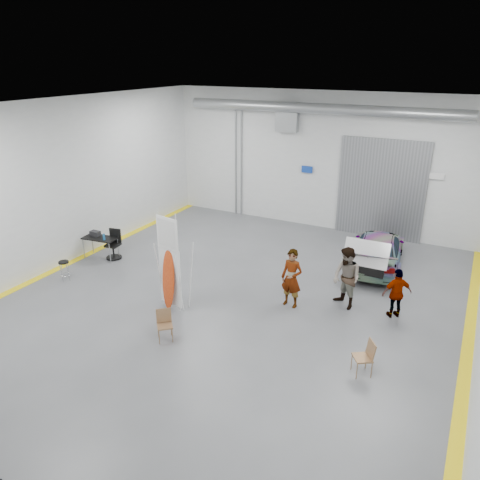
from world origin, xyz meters
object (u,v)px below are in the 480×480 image
at_px(person_a, 292,278).
at_px(folding_chair_far, 362,364).
at_px(sedan_car, 378,249).
at_px(work_table, 99,237).
at_px(person_c, 397,293).
at_px(shop_stool, 65,271).
at_px(folding_chair_near, 165,331).
at_px(person_b, 347,278).
at_px(surfboard_display, 170,271).
at_px(office_chair, 114,246).

bearing_deg(person_a, folding_chair_far, -32.92).
distance_m(sedan_car, work_table, 10.57).
xyz_separation_m(sedan_car, person_c, (1.30, -3.53, 0.14)).
bearing_deg(sedan_car, person_a, 61.06).
bearing_deg(person_c, shop_stool, -21.59).
distance_m(folding_chair_near, folding_chair_far, 5.24).
xyz_separation_m(person_b, folding_chair_near, (-3.85, -4.09, -0.71)).
xyz_separation_m(sedan_car, person_a, (-1.71, -4.35, 0.31)).
xyz_separation_m(person_b, surfboard_display, (-4.71, -2.57, 0.29)).
xyz_separation_m(person_c, folding_chair_far, (-0.20, -3.18, -0.50)).
bearing_deg(sedan_car, folding_chair_near, 54.85).
relative_size(folding_chair_far, office_chair, 0.80).
distance_m(person_b, shop_stool, 9.53).
bearing_deg(folding_chair_far, person_b, 168.53).
relative_size(sedan_car, person_c, 2.81).
xyz_separation_m(folding_chair_near, office_chair, (-5.09, 3.71, 0.22)).
distance_m(sedan_car, person_c, 3.77).
height_order(person_c, work_table, person_c).
distance_m(person_a, folding_chair_near, 4.16).
bearing_deg(work_table, folding_chair_near, -31.88).
height_order(person_b, shop_stool, person_b).
distance_m(person_a, work_table, 7.99).
relative_size(person_c, folding_chair_near, 1.80).
xyz_separation_m(shop_stool, office_chair, (0.18, 2.32, 0.14)).
xyz_separation_m(sedan_car, shop_stool, (-9.32, -6.33, -0.28)).
relative_size(person_b, work_table, 1.42).
height_order(sedan_car, folding_chair_far, sedan_car).
relative_size(person_a, office_chair, 1.68).
xyz_separation_m(folding_chair_near, folding_chair_far, (5.14, 1.01, 0.01)).
height_order(folding_chair_far, office_chair, office_chair).
bearing_deg(sedan_car, folding_chair_far, 91.78).
bearing_deg(folding_chair_near, work_table, 106.83).
bearing_deg(person_b, person_c, 38.56).
bearing_deg(office_chair, person_b, -7.43).
relative_size(sedan_car, person_b, 2.24).
relative_size(folding_chair_far, work_table, 0.66).
relative_size(folding_chair_near, folding_chair_far, 0.96).
height_order(sedan_car, shop_stool, sedan_car).
bearing_deg(surfboard_display, folding_chair_far, 6.35).
bearing_deg(shop_stool, folding_chair_far, -2.11).
bearing_deg(shop_stool, surfboard_display, 1.57).
xyz_separation_m(sedan_car, surfboard_display, (-4.91, -6.20, 0.64)).
bearing_deg(person_a, person_c, 22.36).
distance_m(person_c, shop_stool, 10.99).
relative_size(person_a, person_b, 0.96).
xyz_separation_m(work_table, office_chair, (0.56, 0.20, -0.33)).
bearing_deg(office_chair, folding_chair_far, -24.62).
bearing_deg(folding_chair_near, person_a, 13.96).
height_order(person_b, surfboard_display, surfboard_display).
relative_size(sedan_car, person_a, 2.32).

